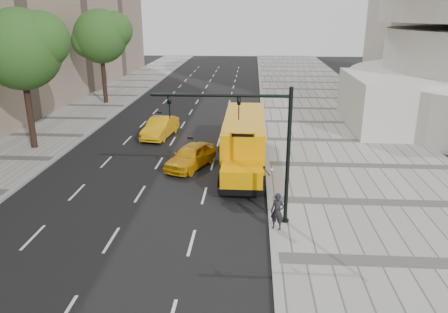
# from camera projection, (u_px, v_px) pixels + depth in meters

# --- Properties ---
(ground) EXTENTS (140.00, 140.00, 0.00)m
(ground) POSITION_uv_depth(u_px,v_px,m) (174.00, 163.00, 28.29)
(ground) COLOR black
(ground) RESTS_ON ground
(sidewalk_museum) EXTENTS (12.00, 140.00, 0.15)m
(sidewalk_museum) POSITION_uv_depth(u_px,v_px,m) (362.00, 167.00, 27.52)
(sidewalk_museum) COLOR #97958F
(sidewalk_museum) RESTS_ON ground
(sidewalk_far) EXTENTS (6.00, 140.00, 0.15)m
(sidewalk_far) POSITION_uv_depth(u_px,v_px,m) (10.00, 159.00, 28.95)
(sidewalk_far) COLOR #97958F
(sidewalk_far) RESTS_ON ground
(curb_museum) EXTENTS (0.30, 140.00, 0.15)m
(curb_museum) POSITION_uv_depth(u_px,v_px,m) (267.00, 164.00, 27.89)
(curb_museum) COLOR gray
(curb_museum) RESTS_ON ground
(curb_far) EXTENTS (0.30, 140.00, 0.15)m
(curb_far) POSITION_uv_depth(u_px,v_px,m) (54.00, 160.00, 28.76)
(curb_far) COLOR gray
(curb_far) RESTS_ON ground
(tree_b) EXTENTS (6.09, 5.41, 9.67)m
(tree_b) POSITION_uv_depth(u_px,v_px,m) (22.00, 49.00, 28.99)
(tree_b) COLOR black
(tree_b) RESTS_ON ground
(tree_c) EXTENTS (6.04, 5.37, 9.60)m
(tree_c) POSITION_uv_depth(u_px,v_px,m) (101.00, 36.00, 44.04)
(tree_c) COLOR black
(tree_c) RESTS_ON ground
(school_bus) EXTENTS (2.96, 11.56, 3.19)m
(school_bus) POSITION_uv_depth(u_px,v_px,m) (244.00, 137.00, 27.82)
(school_bus) COLOR #E59400
(school_bus) RESTS_ON ground
(taxi_near) EXTENTS (3.27, 4.74, 1.50)m
(taxi_near) POSITION_uv_depth(u_px,v_px,m) (191.00, 156.00, 27.37)
(taxi_near) COLOR orange
(taxi_near) RESTS_ON ground
(taxi_far) EXTENTS (2.29, 4.87, 1.54)m
(taxi_far) POSITION_uv_depth(u_px,v_px,m) (160.00, 128.00, 33.91)
(taxi_far) COLOR orange
(taxi_far) RESTS_ON ground
(pedestrian) EXTENTS (0.72, 0.59, 1.69)m
(pedestrian) POSITION_uv_depth(u_px,v_px,m) (277.00, 212.00, 19.28)
(pedestrian) COLOR black
(pedestrian) RESTS_ON sidewalk_museum
(traffic_signal) EXTENTS (6.18, 0.36, 6.40)m
(traffic_signal) POSITION_uv_depth(u_px,v_px,m) (257.00, 139.00, 19.07)
(traffic_signal) COLOR black
(traffic_signal) RESTS_ON ground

